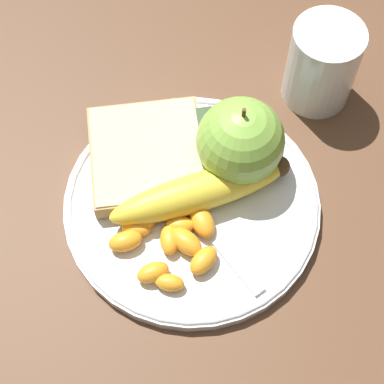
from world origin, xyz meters
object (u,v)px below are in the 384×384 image
(bread_slice, at_px, (148,156))
(jam_packet, at_px, (198,131))
(juice_glass, at_px, (321,66))
(apple, at_px, (240,141))
(plate, at_px, (192,204))
(banana, at_px, (202,190))
(fork, at_px, (186,202))

(bread_slice, relative_size, jam_packet, 2.85)
(juice_glass, height_order, jam_packet, juice_glass)
(apple, height_order, jam_packet, apple)
(plate, xyz_separation_m, banana, (-0.00, 0.01, 0.02))
(fork, relative_size, jam_packet, 4.28)
(banana, relative_size, jam_packet, 4.31)
(juice_glass, bearing_deg, apple, -51.22)
(bread_slice, distance_m, fork, 0.06)
(plate, relative_size, jam_packet, 5.92)
(plate, bearing_deg, bread_slice, -145.28)
(plate, xyz_separation_m, juice_glass, (-0.11, 0.15, 0.03))
(plate, bearing_deg, juice_glass, 127.19)
(fork, bearing_deg, banana, -109.57)
(juice_glass, height_order, apple, apple)
(bread_slice, bearing_deg, apple, 79.01)
(juice_glass, bearing_deg, jam_packet, -71.61)
(fork, xyz_separation_m, jam_packet, (-0.07, 0.02, 0.01))
(juice_glass, relative_size, apple, 0.99)
(plate, xyz_separation_m, jam_packet, (-0.07, 0.02, 0.01))
(plate, bearing_deg, fork, -86.87)
(fork, bearing_deg, apple, -85.90)
(jam_packet, bearing_deg, bread_slice, -69.86)
(banana, bearing_deg, plate, -79.70)
(fork, bearing_deg, jam_packet, -45.78)
(jam_packet, bearing_deg, plate, -14.31)
(plate, height_order, jam_packet, jam_packet)
(jam_packet, bearing_deg, juice_glass, 108.39)
(bread_slice, xyz_separation_m, jam_packet, (-0.02, 0.05, -0.00))
(apple, bearing_deg, fork, -58.76)
(apple, distance_m, jam_packet, 0.06)
(plate, bearing_deg, jam_packet, 165.69)
(juice_glass, relative_size, jam_packet, 2.21)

